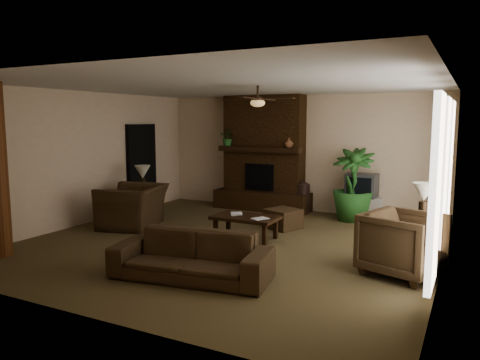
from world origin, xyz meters
The scene contains 22 objects.
room_shell centered at (0.00, 0.00, 1.40)m, with size 7.00×7.00×7.00m.
fireplace centered at (-0.80, 3.22, 1.16)m, with size 2.40×0.70×2.80m.
windows centered at (3.45, 0.20, 1.35)m, with size 0.08×3.65×2.35m.
doorway centered at (-3.44, 1.80, 1.05)m, with size 0.10×1.00×2.10m, color black.
ceiling_fan centered at (0.40, 0.30, 2.53)m, with size 1.35×1.35×0.37m.
sofa centered at (0.41, -1.89, 0.43)m, with size 2.22×0.65×0.87m, color #3F2D1B.
armchair_left centered at (-2.41, 0.23, 0.57)m, with size 1.31×0.85×1.15m, color #3F2D1B.
armchair_right centered at (3.01, -0.41, 0.50)m, with size 0.98×0.92×1.01m, color #3F2D1B.
coffee_table centered at (0.11, 0.41, 0.37)m, with size 1.20×0.70×0.43m.
ottoman centered at (0.43, 1.49, 0.20)m, with size 0.60×0.60×0.40m, color #3F2D1B.
tv_stand centered at (1.66, 3.15, 0.25)m, with size 0.85×0.50×0.50m, color silver.
tv centered at (1.64, 3.14, 0.76)m, with size 0.67×0.55×0.52m.
floor_vase centered at (0.26, 3.15, 0.43)m, with size 0.34×0.34×0.77m.
floor_plant centered at (1.49, 2.89, 0.45)m, with size 0.89×1.60×0.89m, color #2B6026.
side_table_left centered at (-2.80, 0.97, 0.28)m, with size 0.50×0.50×0.55m, color black.
lamp_left centered at (-2.74, 0.97, 1.00)m, with size 0.40×0.40×0.65m.
side_table_right centered at (3.15, 0.72, 0.28)m, with size 0.50×0.50×0.55m, color black.
lamp_right centered at (3.15, 0.74, 1.00)m, with size 0.38×0.38×0.65m.
mantel_plant centered at (-1.64, 2.94, 1.72)m, with size 0.38×0.42×0.33m, color #2B6026.
mantel_vase centered at (-0.05, 3.00, 1.67)m, with size 0.22×0.23×0.22m, color brown.
book_a centered at (-0.19, 0.39, 0.57)m, with size 0.22×0.03×0.29m, color #999999.
book_b centered at (0.38, 0.31, 0.58)m, with size 0.21×0.02×0.29m, color #999999.
Camera 1 is at (3.85, -7.10, 2.20)m, focal length 34.43 mm.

